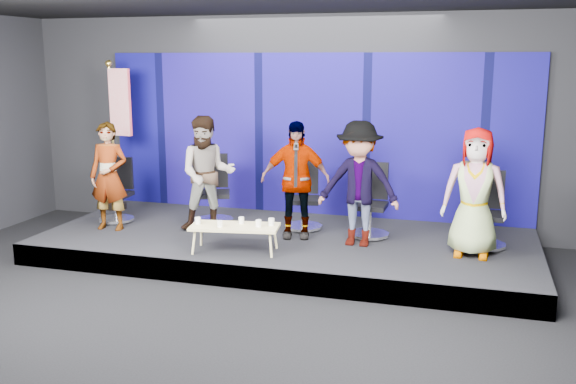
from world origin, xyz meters
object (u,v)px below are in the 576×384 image
at_px(panelist_c, 295,180).
at_px(mug_b, 220,224).
at_px(chair_e, 486,222).
at_px(panelist_d, 359,184).
at_px(panelist_e, 475,193).
at_px(mug_d, 258,223).
at_px(chair_b, 215,200).
at_px(mug_c, 241,220).
at_px(mug_a, 198,221).
at_px(chair_a, 117,200).
at_px(coffee_table, 235,228).
at_px(chair_c, 304,206).
at_px(panelist_a, 109,176).
at_px(chair_d, 370,212).
at_px(mug_e, 271,222).
at_px(panelist_b, 207,174).
at_px(flag_stand, 118,132).

height_order(panelist_c, mug_b, panelist_c).
bearing_deg(chair_e, panelist_d, -163.37).
height_order(panelist_e, mug_d, panelist_e).
relative_size(chair_b, chair_e, 1.02).
relative_size(chair_e, mug_c, 11.86).
bearing_deg(panelist_d, mug_a, -155.89).
relative_size(chair_a, panelist_e, 0.59).
height_order(mug_a, mug_c, mug_a).
xyz_separation_m(coffee_table, mug_a, (-0.50, -0.06, 0.07)).
bearing_deg(mug_a, chair_c, 54.49).
height_order(panelist_a, chair_d, panelist_a).
xyz_separation_m(panelist_c, mug_e, (-0.11, -0.77, -0.43)).
xyz_separation_m(chair_a, panelist_c, (2.94, -0.11, 0.51)).
distance_m(panelist_b, mug_b, 1.29).
bearing_deg(coffee_table, panelist_e, 13.37).
bearing_deg(panelist_e, chair_d, 161.45).
relative_size(panelist_b, panelist_c, 1.02).
xyz_separation_m(chair_b, panelist_e, (3.89, -0.69, 0.49)).
distance_m(mug_a, mug_d, 0.83).
bearing_deg(coffee_table, chair_c, 68.51).
distance_m(mug_b, mug_e, 0.67).
distance_m(mug_a, mug_e, 0.98).
xyz_separation_m(chair_d, panelist_e, (1.42, -0.56, 0.49)).
bearing_deg(chair_c, panelist_b, -170.73).
bearing_deg(mug_e, panelist_a, 171.27).
distance_m(chair_a, mug_a, 2.16).
relative_size(coffee_table, mug_a, 13.60).
bearing_deg(chair_d, chair_a, -175.02).
xyz_separation_m(mug_a, mug_d, (0.82, 0.09, 0.00)).
bearing_deg(panelist_a, flag_stand, 108.90).
height_order(panelist_b, flag_stand, flag_stand).
bearing_deg(mug_b, panelist_b, 120.65).
xyz_separation_m(panelist_a, chair_d, (3.78, 0.72, -0.46)).
xyz_separation_m(panelist_a, mug_a, (1.69, -0.62, -0.40)).
xyz_separation_m(chair_e, coffee_table, (-3.18, -1.19, -0.01)).
bearing_deg(panelist_e, chair_b, 172.85).
xyz_separation_m(chair_a, chair_b, (1.49, 0.38, 0.02)).
bearing_deg(chair_b, mug_e, -64.57).
bearing_deg(coffee_table, flag_stand, 147.76).
distance_m(chair_b, chair_d, 2.47).
bearing_deg(mug_a, coffee_table, 7.20).
bearing_deg(panelist_d, chair_d, 81.40).
relative_size(panelist_c, mug_d, 18.24).
bearing_deg(mug_e, panelist_b, 148.13).
relative_size(mug_a, mug_c, 1.03).
height_order(panelist_e, mug_e, panelist_e).
distance_m(panelist_b, panelist_e, 3.79).
xyz_separation_m(chair_e, mug_b, (-3.34, -1.31, 0.06)).
bearing_deg(chair_b, panelist_a, -168.39).
bearing_deg(chair_b, flag_stand, 149.40).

